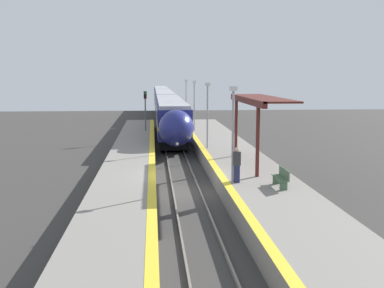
{
  "coord_description": "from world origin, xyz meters",
  "views": [
    {
      "loc": [
        -1.76,
        -25.1,
        6.26
      ],
      "look_at": [
        0.57,
        3.26,
        2.16
      ],
      "focal_mm": 45.0,
      "sensor_mm": 36.0,
      "label": 1
    }
  ],
  "objects_px": {
    "railway_signal": "(145,111)",
    "lamppost_far": "(194,102)",
    "lamppost_near": "(233,127)",
    "lamppost_farthest": "(186,97)",
    "train": "(165,103)",
    "lamppost_mid": "(208,110)",
    "platform_bench": "(282,177)",
    "person_waiting": "(237,164)"
  },
  "relations": [
    {
      "from": "train",
      "to": "lamppost_near",
      "type": "distance_m",
      "value": 47.35
    },
    {
      "from": "person_waiting",
      "to": "lamppost_far",
      "type": "height_order",
      "value": "lamppost_far"
    },
    {
      "from": "train",
      "to": "lamppost_farthest",
      "type": "relative_size",
      "value": 15.36
    },
    {
      "from": "person_waiting",
      "to": "lamppost_farthest",
      "type": "height_order",
      "value": "lamppost_farthest"
    },
    {
      "from": "lamppost_near",
      "to": "platform_bench",
      "type": "bearing_deg",
      "value": -33.43
    },
    {
      "from": "lamppost_far",
      "to": "railway_signal",
      "type": "bearing_deg",
      "value": 174.91
    },
    {
      "from": "platform_bench",
      "to": "lamppost_mid",
      "type": "relative_size",
      "value": 0.36
    },
    {
      "from": "lamppost_near",
      "to": "lamppost_far",
      "type": "height_order",
      "value": "same"
    },
    {
      "from": "lamppost_far",
      "to": "lamppost_farthest",
      "type": "xyz_separation_m",
      "value": [
        0.0,
        11.09,
        0.0
      ]
    },
    {
      "from": "lamppost_mid",
      "to": "train",
      "type": "bearing_deg",
      "value": 93.48
    },
    {
      "from": "platform_bench",
      "to": "railway_signal",
      "type": "xyz_separation_m",
      "value": [
        -6.78,
        24.0,
        1.42
      ]
    },
    {
      "from": "railway_signal",
      "to": "lamppost_farthest",
      "type": "distance_m",
      "value": 11.67
    },
    {
      "from": "lamppost_near",
      "to": "lamppost_farthest",
      "type": "relative_size",
      "value": 1.0
    },
    {
      "from": "train",
      "to": "lamppost_mid",
      "type": "height_order",
      "value": "lamppost_mid"
    },
    {
      "from": "person_waiting",
      "to": "lamppost_near",
      "type": "height_order",
      "value": "lamppost_near"
    },
    {
      "from": "lamppost_near",
      "to": "lamppost_far",
      "type": "xyz_separation_m",
      "value": [
        0.0,
        22.18,
        0.0
      ]
    },
    {
      "from": "train",
      "to": "lamppost_farthest",
      "type": "distance_m",
      "value": 14.26
    },
    {
      "from": "railway_signal",
      "to": "lamppost_far",
      "type": "relative_size",
      "value": 0.99
    },
    {
      "from": "lamppost_near",
      "to": "lamppost_mid",
      "type": "xyz_separation_m",
      "value": [
        0.0,
        11.09,
        0.0
      ]
    },
    {
      "from": "lamppost_mid",
      "to": "lamppost_farthest",
      "type": "relative_size",
      "value": 1.0
    },
    {
      "from": "platform_bench",
      "to": "lamppost_near",
      "type": "distance_m",
      "value": 3.43
    },
    {
      "from": "train",
      "to": "lamppost_near",
      "type": "xyz_separation_m",
      "value": [
        2.2,
        -47.27,
        1.52
      ]
    },
    {
      "from": "lamppost_far",
      "to": "lamppost_farthest",
      "type": "distance_m",
      "value": 11.09
    },
    {
      "from": "train",
      "to": "lamppost_far",
      "type": "distance_m",
      "value": 25.24
    },
    {
      "from": "lamppost_near",
      "to": "lamppost_far",
      "type": "distance_m",
      "value": 22.18
    },
    {
      "from": "train",
      "to": "platform_bench",
      "type": "xyz_separation_m",
      "value": [
        4.34,
        -48.69,
        -0.76
      ]
    },
    {
      "from": "railway_signal",
      "to": "lamppost_mid",
      "type": "bearing_deg",
      "value": -68.02
    },
    {
      "from": "train",
      "to": "lamppost_mid",
      "type": "xyz_separation_m",
      "value": [
        2.2,
        -36.19,
        1.52
      ]
    },
    {
      "from": "person_waiting",
      "to": "railway_signal",
      "type": "relative_size",
      "value": 0.38
    },
    {
      "from": "railway_signal",
      "to": "lamppost_mid",
      "type": "xyz_separation_m",
      "value": [
        4.64,
        -11.5,
        0.86
      ]
    },
    {
      "from": "lamppost_farthest",
      "to": "lamppost_far",
      "type": "bearing_deg",
      "value": -90.0
    },
    {
      "from": "platform_bench",
      "to": "lamppost_mid",
      "type": "bearing_deg",
      "value": 99.71
    },
    {
      "from": "railway_signal",
      "to": "platform_bench",
      "type": "bearing_deg",
      "value": -74.22
    },
    {
      "from": "person_waiting",
      "to": "lamppost_near",
      "type": "xyz_separation_m",
      "value": [
        -0.16,
        0.31,
        1.82
      ]
    },
    {
      "from": "train",
      "to": "lamppost_far",
      "type": "bearing_deg",
      "value": -84.99
    },
    {
      "from": "lamppost_near",
      "to": "lamppost_farthest",
      "type": "distance_m",
      "value": 33.27
    },
    {
      "from": "lamppost_mid",
      "to": "lamppost_farthest",
      "type": "height_order",
      "value": "same"
    },
    {
      "from": "person_waiting",
      "to": "lamppost_mid",
      "type": "distance_m",
      "value": 11.55
    },
    {
      "from": "lamppost_near",
      "to": "lamppost_mid",
      "type": "distance_m",
      "value": 11.09
    },
    {
      "from": "platform_bench",
      "to": "lamppost_far",
      "type": "relative_size",
      "value": 0.36
    },
    {
      "from": "train",
      "to": "person_waiting",
      "type": "xyz_separation_m",
      "value": [
        2.36,
        -47.59,
        -0.31
      ]
    },
    {
      "from": "lamppost_farthest",
      "to": "platform_bench",
      "type": "bearing_deg",
      "value": -86.47
    }
  ]
}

